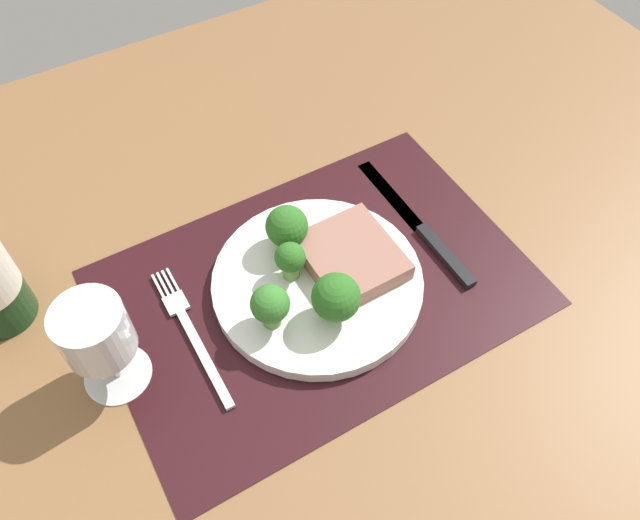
% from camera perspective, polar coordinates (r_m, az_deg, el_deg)
% --- Properties ---
extents(ground_plane, '(1.40, 1.10, 0.03)m').
position_cam_1_polar(ground_plane, '(0.73, -0.22, -3.19)').
color(ground_plane, brown).
extents(placemat, '(0.47, 0.32, 0.00)m').
position_cam_1_polar(placemat, '(0.72, -0.23, -2.47)').
color(placemat, black).
rests_on(placemat, ground_plane).
extents(plate, '(0.24, 0.24, 0.02)m').
position_cam_1_polar(plate, '(0.71, -0.23, -2.04)').
color(plate, white).
rests_on(plate, placemat).
extents(steak, '(0.10, 0.11, 0.02)m').
position_cam_1_polar(steak, '(0.71, 3.00, 0.06)').
color(steak, '#9E6B5B').
rests_on(steak, plate).
extents(broccoli_center, '(0.04, 0.04, 0.06)m').
position_cam_1_polar(broccoli_center, '(0.65, -4.52, -4.10)').
color(broccoli_center, '#5B8942').
rests_on(broccoli_center, plate).
extents(broccoli_back_left, '(0.03, 0.03, 0.05)m').
position_cam_1_polar(broccoli_back_left, '(0.69, -2.70, 0.07)').
color(broccoli_back_left, '#6B994C').
rests_on(broccoli_back_left, plate).
extents(broccoli_front_edge, '(0.05, 0.05, 0.06)m').
position_cam_1_polar(broccoli_front_edge, '(0.71, -3.02, 3.01)').
color(broccoli_front_edge, '#5B8942').
rests_on(broccoli_front_edge, plate).
extents(broccoli_near_steak, '(0.05, 0.05, 0.06)m').
position_cam_1_polar(broccoli_near_steak, '(0.65, 1.46, -3.41)').
color(broccoli_near_steak, '#6B994C').
rests_on(broccoli_near_steak, plate).
extents(fork, '(0.02, 0.19, 0.01)m').
position_cam_1_polar(fork, '(0.70, -11.53, -6.48)').
color(fork, silver).
rests_on(fork, placemat).
extents(knife, '(0.02, 0.23, 0.01)m').
position_cam_1_polar(knife, '(0.78, 9.32, 2.69)').
color(knife, black).
rests_on(knife, placemat).
extents(wine_glass, '(0.07, 0.07, 0.12)m').
position_cam_1_polar(wine_glass, '(0.63, -19.56, -6.51)').
color(wine_glass, silver).
rests_on(wine_glass, ground_plane).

